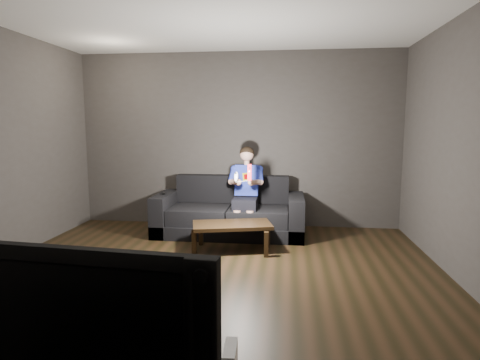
# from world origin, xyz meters

# --- Properties ---
(floor) EXTENTS (5.00, 5.00, 0.00)m
(floor) POSITION_xyz_m (0.00, 0.00, 0.00)
(floor) COLOR black
(floor) RESTS_ON ground
(back_wall) EXTENTS (5.00, 0.04, 2.70)m
(back_wall) POSITION_xyz_m (0.00, 2.50, 1.35)
(back_wall) COLOR #3E3A36
(back_wall) RESTS_ON ground
(front_wall) EXTENTS (5.00, 0.04, 2.70)m
(front_wall) POSITION_xyz_m (0.00, -2.50, 1.35)
(front_wall) COLOR #3E3A36
(front_wall) RESTS_ON ground
(ceiling) EXTENTS (5.00, 5.00, 0.02)m
(ceiling) POSITION_xyz_m (0.00, 0.00, 2.70)
(ceiling) COLOR silver
(ceiling) RESTS_ON back_wall
(sofa) EXTENTS (2.13, 0.92, 0.82)m
(sofa) POSITION_xyz_m (-0.05, 1.93, 0.27)
(sofa) COLOR black
(sofa) RESTS_ON floor
(child) EXTENTS (0.50, 0.61, 1.22)m
(child) POSITION_xyz_m (0.20, 1.88, 0.74)
(child) COLOR black
(child) RESTS_ON sofa
(wii_remote_red) EXTENTS (0.06, 0.08, 0.22)m
(wii_remote_red) POSITION_xyz_m (0.29, 1.41, 0.97)
(wii_remote_red) COLOR red
(wii_remote_red) RESTS_ON child
(nunchuk_white) EXTENTS (0.07, 0.09, 0.14)m
(nunchuk_white) POSITION_xyz_m (0.11, 1.42, 0.91)
(nunchuk_white) COLOR white
(nunchuk_white) RESTS_ON child
(wii_remote_black) EXTENTS (0.07, 0.15, 0.03)m
(wii_remote_black) POSITION_xyz_m (-1.01, 1.85, 0.60)
(wii_remote_black) COLOR black
(wii_remote_black) RESTS_ON sofa
(coffee_table) EXTENTS (1.06, 0.71, 0.35)m
(coffee_table) POSITION_xyz_m (0.10, 1.13, 0.31)
(coffee_table) COLOR black
(coffee_table) RESTS_ON floor
(tv) EXTENTS (1.10, 0.24, 0.63)m
(tv) POSITION_xyz_m (0.01, -2.27, 0.81)
(tv) COLOR black
(tv) RESTS_ON media_console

